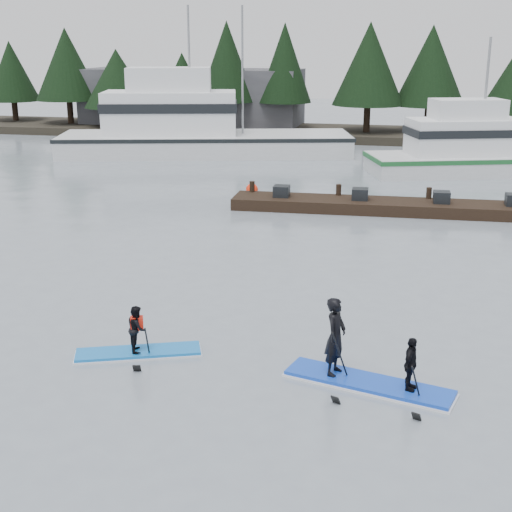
% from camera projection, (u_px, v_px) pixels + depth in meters
% --- Properties ---
extents(ground, '(160.00, 160.00, 0.00)m').
position_uv_depth(ground, '(197.00, 379.00, 15.91)').
color(ground, gray).
rests_on(ground, ground).
extents(far_shore, '(70.00, 8.00, 0.60)m').
position_uv_depth(far_shore, '(358.00, 134.00, 55.03)').
color(far_shore, '#2D281E').
rests_on(far_shore, ground).
extents(treeline, '(60.00, 4.00, 8.00)m').
position_uv_depth(treeline, '(358.00, 138.00, 55.12)').
color(treeline, black).
rests_on(treeline, ground).
extents(waterfront_building, '(18.00, 6.00, 5.00)m').
position_uv_depth(waterfront_building, '(192.00, 100.00, 59.20)').
color(waterfront_building, '#4C4C51').
rests_on(waterfront_building, ground).
extents(fishing_boat_large, '(19.55, 9.80, 10.50)m').
position_uv_depth(fishing_boat_large, '(197.00, 142.00, 46.88)').
color(fishing_boat_large, silver).
rests_on(fishing_boat_large, ground).
extents(fishing_boat_medium, '(14.37, 8.20, 8.32)m').
position_uv_depth(fishing_boat_medium, '(484.00, 163.00, 40.44)').
color(fishing_boat_medium, silver).
rests_on(fishing_boat_medium, ground).
extents(floating_dock, '(15.32, 2.63, 0.51)m').
position_uv_depth(floating_dock, '(406.00, 207.00, 31.17)').
color(floating_dock, black).
rests_on(floating_dock, ground).
extents(buoy_b, '(0.59, 0.59, 0.59)m').
position_uv_depth(buoy_b, '(252.00, 193.00, 35.37)').
color(buoy_b, '#FF2B0C').
rests_on(buoy_b, ground).
extents(paddleboard_solo, '(3.02, 1.75, 1.76)m').
position_uv_depth(paddleboard_solo, '(138.00, 339.00, 17.03)').
color(paddleboard_solo, blue).
rests_on(paddleboard_solo, ground).
extents(paddleboard_duo, '(3.78, 1.80, 2.38)m').
position_uv_depth(paddleboard_duo, '(363.00, 359.00, 15.48)').
color(paddleboard_duo, blue).
rests_on(paddleboard_duo, ground).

